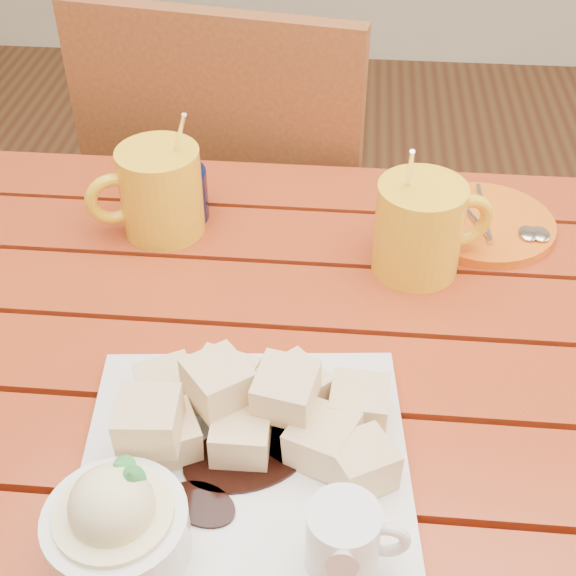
# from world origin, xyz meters

# --- Properties ---
(table) EXTENTS (1.20, 0.79, 0.75)m
(table) POSITION_xyz_m (0.00, 0.00, 0.64)
(table) COLOR maroon
(table) RESTS_ON ground
(dessert_plate) EXTENTS (0.31, 0.31, 0.12)m
(dessert_plate) POSITION_xyz_m (-0.05, -0.16, 0.78)
(dessert_plate) COLOR white
(dessert_plate) RESTS_ON table
(coffee_mug_left) EXTENTS (0.14, 0.10, 0.17)m
(coffee_mug_left) POSITION_xyz_m (-0.18, 0.23, 0.81)
(coffee_mug_left) COLOR yellow
(coffee_mug_left) RESTS_ON table
(coffee_mug_right) EXTENTS (0.14, 0.10, 0.17)m
(coffee_mug_right) POSITION_xyz_m (0.13, 0.18, 0.81)
(coffee_mug_right) COLOR yellow
(coffee_mug_right) RESTS_ON table
(cream_pitcher) EXTENTS (0.09, 0.08, 0.08)m
(cream_pitcher) POSITION_xyz_m (0.12, 0.21, 0.79)
(cream_pitcher) COLOR white
(cream_pitcher) RESTS_ON table
(sugar_caddy) EXTENTS (0.09, 0.09, 0.10)m
(sugar_caddy) POSITION_xyz_m (-0.18, 0.26, 0.78)
(sugar_caddy) COLOR black
(sugar_caddy) RESTS_ON table
(orange_saucer) EXTENTS (0.18, 0.18, 0.02)m
(orange_saucer) POSITION_xyz_m (0.22, 0.26, 0.76)
(orange_saucer) COLOR orange
(orange_saucer) RESTS_ON table
(chair_far) EXTENTS (0.51, 0.51, 0.93)m
(chair_far) POSITION_xyz_m (-0.14, 0.59, 0.52)
(chair_far) COLOR brown
(chair_far) RESTS_ON ground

